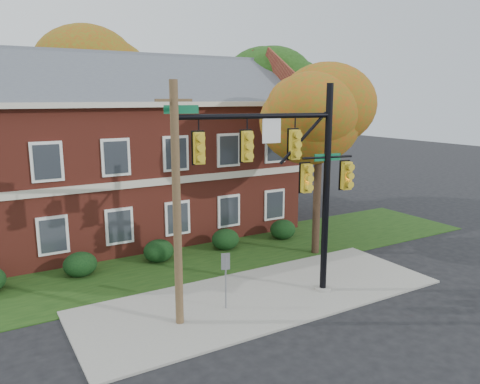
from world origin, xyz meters
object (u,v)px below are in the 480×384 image
hedge_right (225,239)px  tree_right_rear (284,87)px  hedge_far_right (283,229)px  sign_post (226,272)px  apartment_building (120,144)px  hedge_left (80,264)px  tree_near_right (325,115)px  utility_pole (177,207)px  traffic_signal (292,169)px  tree_far_rear (103,76)px  hedge_center (159,251)px

hedge_right → tree_right_rear: bearing=38.0°
hedge_far_right → sign_post: size_ratio=0.66×
apartment_building → hedge_far_right: (7.00, -5.25, -4.46)m
hedge_left → hedge_far_right: (10.50, 0.00, 0.00)m
tree_near_right → hedge_left: bearing=165.2°
utility_pole → traffic_signal: bearing=-6.1°
hedge_right → tree_far_rear: size_ratio=0.12×
traffic_signal → apartment_building: bearing=114.4°
hedge_left → tree_near_right: size_ratio=0.16×
hedge_far_right → tree_right_rear: 10.66m
tree_near_right → tree_right_rear: 9.94m
hedge_right → utility_pole: size_ratio=0.18×
tree_right_rear → tree_far_rear: (-9.97, 6.98, 0.72)m
hedge_far_right → sign_post: (-6.76, -5.97, 0.92)m
tree_right_rear → hedge_right: bearing=-142.0°
tree_far_rear → sign_post: 20.48m
tree_near_right → tree_right_rear: (4.09, 8.95, 1.45)m
apartment_building → tree_far_rear: size_ratio=1.63×
hedge_left → tree_right_rear: tree_right_rear is taller
hedge_right → hedge_far_right: bearing=0.0°
tree_far_rear → traffic_signal: (1.53, -19.30, -3.91)m
hedge_center → tree_far_rear: 15.57m
hedge_left → utility_pole: size_ratio=0.18×
tree_near_right → utility_pole: tree_near_right is taller
hedge_left → tree_near_right: (10.72, -2.83, 6.14)m
tree_far_rear → sign_post: size_ratio=5.42×
hedge_far_right → tree_far_rear: (-5.66, 13.09, 8.32)m
apartment_building → utility_pole: size_ratio=2.36×
apartment_building → traffic_signal: apartment_building is taller
traffic_signal → hedge_center: bearing=125.1°
hedge_left → utility_pole: (1.90, -6.13, 3.52)m
tree_far_rear → utility_pole: bearing=-98.7°
tree_far_rear → utility_pole: 20.03m
hedge_right → traffic_signal: traffic_signal is taller
hedge_left → utility_pole: 7.32m
apartment_building → tree_right_rear: bearing=4.3°
hedge_left → tree_far_rear: 16.25m
hedge_center → apartment_building: bearing=90.0°
hedge_center → hedge_left: bearing=180.0°
tree_near_right → tree_far_rear: bearing=110.3°
hedge_center → traffic_signal: (2.87, -6.20, 4.41)m
hedge_left → hedge_right: size_ratio=1.00×
hedge_right → hedge_far_right: (3.50, 0.00, 0.00)m
hedge_far_right → tree_near_right: tree_near_right is taller
apartment_building → utility_pole: (-1.60, -11.38, -0.94)m
utility_pole → tree_right_rear: bearing=38.3°
hedge_center → traffic_signal: traffic_signal is taller
hedge_left → traffic_signal: 9.92m
hedge_center → hedge_right: bearing=0.0°
traffic_signal → utility_pole: (-4.47, 0.08, -0.89)m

